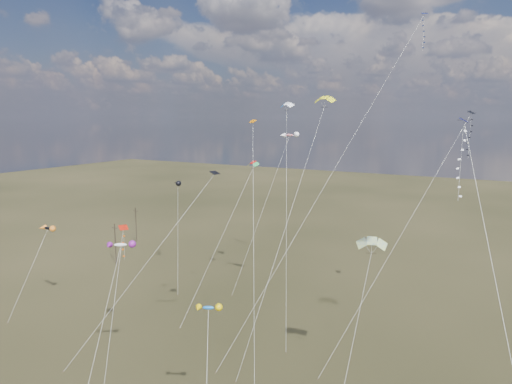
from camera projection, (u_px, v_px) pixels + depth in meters
The scene contains 17 objects.
utility_pole_near at pixel (115, 244), 88.52m from camera, with size 1.40×0.20×8.00m.
utility_pole_far at pixel (136, 224), 104.43m from camera, with size 1.40×0.20×8.00m.
diamond_black_high at pixel (462, 147), 56.97m from camera, with size 12.40×20.98×29.13m.
diamond_navy_tall at pixel (408, 56), 63.86m from camera, with size 15.37×32.82×43.10m.
diamond_black_mid at pixel (178, 220), 53.75m from camera, with size 11.91×14.91×21.94m.
diamond_red_low at pixel (123, 250), 52.46m from camera, with size 6.46×10.45×15.96m.
diamond_navy_right at pixel (465, 178), 34.46m from camera, with size 8.92×17.34×28.29m.
diamond_orange_center at pixel (253, 199), 53.58m from camera, with size 8.88×14.99×28.02m.
parafoil_yellow at pixel (324, 99), 58.91m from camera, with size 3.86×19.27×31.51m.
parafoil_blue_white at pixel (287, 105), 67.97m from camera, with size 9.05×16.88×30.88m.
parafoil_striped at pixel (372, 241), 45.75m from camera, with size 3.24×13.35×16.82m.
parafoil_tricolor at pixel (253, 163), 72.13m from camera, with size 3.07×18.13×21.83m.
novelty_black_orange at pixel (47, 228), 67.34m from camera, with size 2.82×7.76×12.64m.
novelty_orange_black at pixel (178, 183), 80.26m from camera, with size 7.25×9.46×17.42m.
novelty_white_purple at pixel (120, 246), 46.02m from camera, with size 6.77×13.24×15.99m.
novelty_redwhite_stripe at pixel (289, 135), 81.95m from camera, with size 4.35×17.60×25.73m.
novelty_blue_yellow at pixel (208, 309), 39.26m from camera, with size 6.07×8.87×12.47m.
Camera 1 is at (27.62, -31.58, 28.31)m, focal length 32.00 mm.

